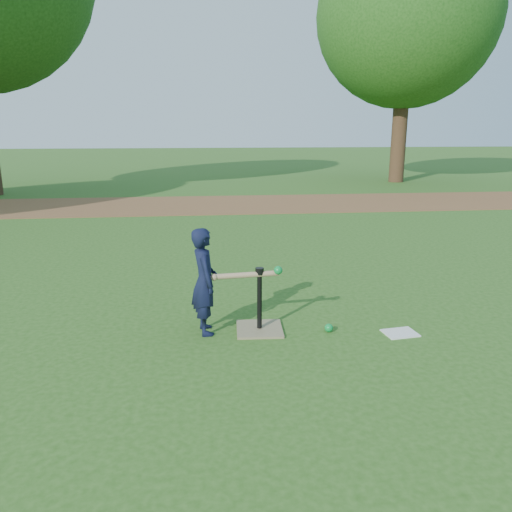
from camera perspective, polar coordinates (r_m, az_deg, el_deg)
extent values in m
plane|color=#285116|center=(5.07, -3.55, -7.15)|extent=(80.00, 80.00, 0.00)
cube|color=brown|center=(12.35, -5.29, 5.88)|extent=(24.00, 3.00, 0.01)
imported|color=black|center=(4.60, -5.91, -2.89)|extent=(0.30, 0.40, 1.00)
sphere|color=#0C8635|center=(4.79, 8.32, -8.13)|extent=(0.08, 0.08, 0.08)
cube|color=silver|center=(4.90, 16.15, -8.45)|extent=(0.33, 0.27, 0.01)
cube|color=#847654|center=(4.79, 0.40, -8.33)|extent=(0.45, 0.45, 0.02)
cylinder|color=black|center=(4.68, 0.40, -5.08)|extent=(0.05, 0.05, 0.55)
cylinder|color=black|center=(4.59, 0.41, -1.73)|extent=(0.08, 0.08, 0.06)
cylinder|color=tan|center=(4.57, -1.06, -2.18)|extent=(0.60, 0.11, 0.05)
sphere|color=tan|center=(4.52, -4.81, -2.44)|extent=(0.06, 0.06, 0.06)
sphere|color=#0C8635|center=(4.57, 2.55, -1.64)|extent=(0.08, 0.08, 0.08)
cylinder|color=#382316|center=(18.00, 16.05, 13.58)|extent=(0.50, 0.50, 3.42)
sphere|color=#285B19|center=(18.32, 16.92, 24.87)|extent=(5.80, 5.80, 5.80)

